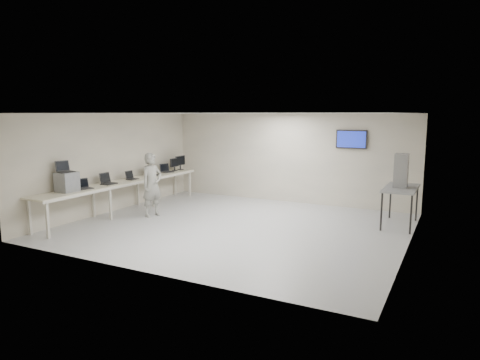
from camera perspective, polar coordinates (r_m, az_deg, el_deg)
The scene contains 14 objects.
room at distance 10.49m, azimuth -0.20°, elevation 1.29°, with size 8.01×7.01×2.81m.
workbench at distance 12.60m, azimuth -15.09°, elevation -0.44°, with size 0.76×6.00×0.90m.
equipment_box at distance 11.26m, azimuth -22.08°, elevation -0.25°, with size 0.40×0.46×0.48m, color gray.
laptop_on_box at distance 11.26m, azimuth -22.35°, elevation 1.34°, with size 0.38×0.41×0.28m.
laptop_0 at distance 11.56m, azimuth -20.05°, elevation -0.77°, with size 0.37×0.40×0.26m.
laptop_1 at distance 12.14m, azimuth -17.27°, elevation -0.14°, with size 0.33×0.40×0.31m.
laptop_2 at distance 12.81m, azimuth -14.32°, elevation 0.37°, with size 0.26×0.32×0.25m.
laptop_3 at distance 13.50m, azimuth -11.72°, elevation 0.94°, with size 0.41×0.46×0.31m.
laptop_4 at distance 14.13m, azimuth -9.80°, elevation 1.31°, with size 0.40×0.43×0.28m.
monitor_near at distance 14.42m, azimuth -8.73°, elevation 2.23°, with size 0.19×0.43×0.43m.
monitor_far at distance 14.69m, azimuth -7.97°, elevation 2.48°, with size 0.21×0.48×0.48m.
soldier at distance 11.89m, azimuth -11.65°, elevation -0.64°, with size 0.63×0.42×1.74m, color slate.
side_table at distance 11.37m, azimuth 20.66°, elevation -1.26°, with size 0.76×1.63×0.98m.
storage_bins at distance 11.30m, azimuth 20.70°, elevation 1.20°, with size 0.32×0.35×0.84m.
Camera 1 is at (4.82, -9.18, 2.78)m, focal length 32.00 mm.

